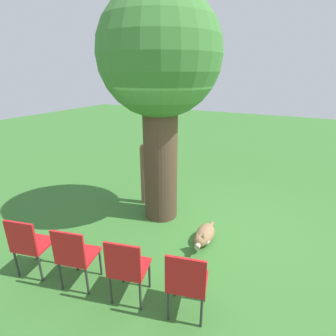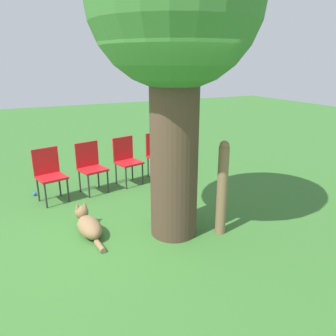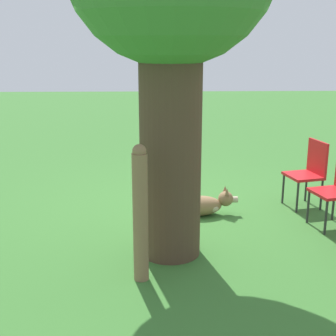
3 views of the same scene
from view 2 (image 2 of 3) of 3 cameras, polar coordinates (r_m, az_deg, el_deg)
The scene contains 9 objects.
ground_plane at distance 4.49m, azimuth -10.51°, elevation -12.94°, with size 30.00×30.00×0.00m, color #38702D.
oak_tree at distance 4.15m, azimuth 1.22°, elevation 25.13°, with size 2.06×2.06×4.01m.
dog at distance 4.74m, azimuth -13.74°, elevation -9.57°, with size 1.03×0.34×0.37m.
fence_post at distance 4.47m, azimuth 9.42°, elevation -3.47°, with size 0.14×0.14×1.32m.
red_chair_0 at distance 5.89m, azimuth -20.00°, elevation -0.58°, with size 0.51×0.53×0.91m.
red_chair_1 at distance 6.10m, azimuth -13.38°, elevation 0.67°, with size 0.51×0.53×0.91m.
red_chair_2 at distance 6.39m, azimuth -7.28°, elevation 1.82°, with size 0.51×0.53×0.91m.
red_chair_3 at distance 6.75m, azimuth -1.77°, elevation 2.84°, with size 0.51×0.53×0.91m.
tennis_ball at distance 6.35m, azimuth -22.21°, elevation -4.19°, with size 0.07×0.07×0.07m.
Camera 2 is at (3.75, -0.94, 2.29)m, focal length 35.00 mm.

